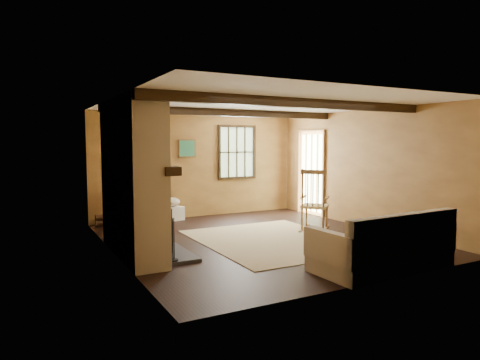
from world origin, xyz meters
TOP-DOWN VIEW (x-y plane):
  - ground at (0.00, 0.00)m, footprint 5.50×5.50m
  - room_envelope at (0.22, 0.26)m, footprint 5.02×5.52m
  - fireplace at (-2.23, -0.00)m, footprint 1.02×2.30m
  - rug at (0.20, -0.20)m, footprint 2.50×3.00m
  - rocking_chair at (1.40, 0.18)m, footprint 0.97×0.93m
  - sofa at (0.60, -2.40)m, footprint 2.05×0.97m
  - firewood_pile at (-2.05, 2.60)m, footprint 0.66×0.12m
  - laundry_basket at (-0.77, 2.55)m, footprint 0.57×0.47m
  - basket_pillow at (-0.77, 2.55)m, footprint 0.44×0.36m
  - armchair at (-1.58, 2.21)m, footprint 1.20×1.20m

SIDE VIEW (x-z plane):
  - ground at x=0.00m, z-range 0.00..0.00m
  - rug at x=0.20m, z-range 0.00..0.01m
  - firewood_pile at x=-2.05m, z-range 0.00..0.24m
  - laundry_basket at x=-0.77m, z-range 0.00..0.30m
  - sofa at x=0.60m, z-range -0.12..0.70m
  - armchair at x=-1.58m, z-range 0.00..0.78m
  - basket_pillow at x=-0.77m, z-range 0.30..0.51m
  - rocking_chair at x=1.40m, z-range -0.10..1.13m
  - fireplace at x=-2.23m, z-range -0.10..2.30m
  - room_envelope at x=0.22m, z-range 0.41..2.85m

